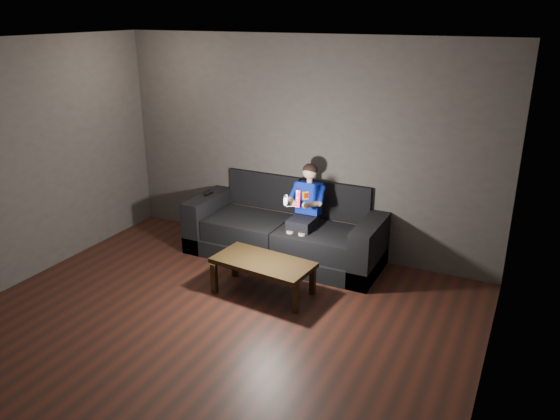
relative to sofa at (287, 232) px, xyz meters
The scene contains 10 objects.
floor 2.21m from the sofa, 88.55° to the right, with size 5.00×5.00×0.00m, color black.
back_wall 1.09m from the sofa, 80.08° to the left, with size 5.00×0.04×2.70m, color #393332.
right_wall 3.52m from the sofa, 40.53° to the right, with size 0.04×5.00×2.70m, color #393332.
ceiling 3.24m from the sofa, 88.55° to the right, with size 5.00×5.00×0.02m, color silver.
sofa is the anchor object (origin of this frame).
child 0.53m from the sofa, 15.52° to the right, with size 0.44×0.53×1.07m.
wii_remote_red 0.89m from the sofa, 53.60° to the right, with size 0.06×0.08×0.20m.
nunchuk_white 0.81m from the sofa, 66.91° to the right, with size 0.06×0.09×0.15m.
wii_remote_black 1.17m from the sofa, behind, with size 0.04×0.15×0.03m.
coffee_table 1.06m from the sofa, 79.25° to the right, with size 1.14×0.65×0.40m.
Camera 1 is at (2.66, -3.59, 2.96)m, focal length 35.00 mm.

